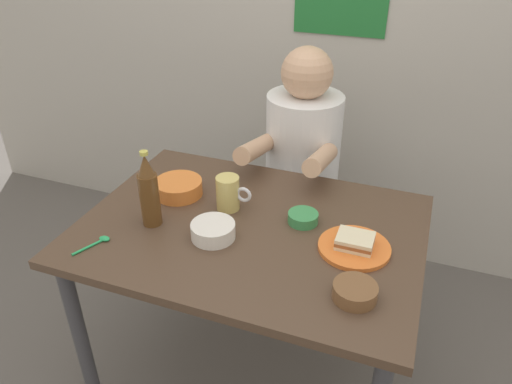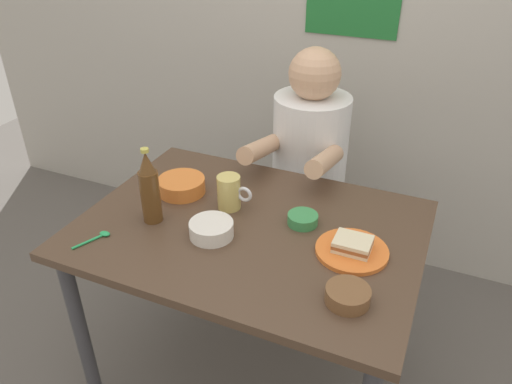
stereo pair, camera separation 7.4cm
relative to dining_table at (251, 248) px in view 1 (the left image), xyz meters
name	(u,v)px [view 1 (the left image)]	position (x,y,z in m)	size (l,w,h in m)	color
ground_plane	(252,375)	(0.00, 0.00, -0.65)	(6.00, 6.00, 0.00)	#59544F
dining_table	(251,248)	(0.00, 0.00, 0.00)	(1.10, 0.80, 0.74)	#4C3828
stool	(300,222)	(0.00, 0.63, -0.30)	(0.34, 0.34, 0.45)	#4C4C51
person_seated	(304,143)	(0.00, 0.62, 0.12)	(0.33, 0.56, 0.72)	white
plate_orange	(354,247)	(0.34, -0.01, 0.10)	(0.22, 0.22, 0.01)	orange
sandwich	(355,241)	(0.34, -0.01, 0.13)	(0.11, 0.09, 0.04)	beige
beer_mug	(229,193)	(-0.11, 0.07, 0.15)	(0.13, 0.08, 0.12)	#D1BC66
beer_bottle	(149,192)	(-0.31, -0.10, 0.21)	(0.06, 0.06, 0.26)	#593819
condiment_bowl_brown	(355,291)	(0.38, -0.22, 0.12)	(0.12, 0.12, 0.04)	brown
rice_bowl_white	(213,230)	(-0.09, -0.10, 0.12)	(0.14, 0.14, 0.05)	silver
soup_bowl_orange	(179,187)	(-0.31, 0.09, 0.12)	(0.17, 0.17, 0.05)	orange
dip_bowl_green	(303,217)	(0.15, 0.08, 0.11)	(0.10, 0.10, 0.03)	#388C4C
spoon	(98,242)	(-0.41, -0.25, 0.10)	(0.07, 0.11, 0.01)	#26A559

